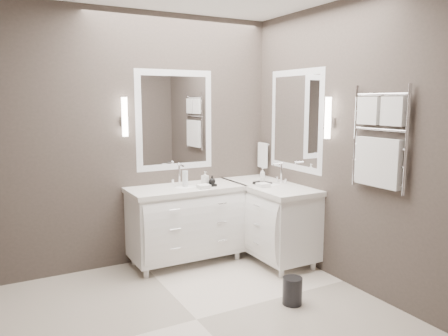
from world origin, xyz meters
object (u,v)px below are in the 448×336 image
towel_ladder (379,145)px  waste_bin (292,291)px  vanity_right (269,216)px  vanity_back (186,219)px

towel_ladder → waste_bin: (-0.70, 0.25, -1.27)m
waste_bin → towel_ladder: bearing=-19.6°
towel_ladder → waste_bin: size_ratio=3.74×
vanity_right → vanity_back: bearing=159.6°
vanity_back → waste_bin: 1.48m
vanity_right → towel_ladder: towel_ladder is taller
vanity_right → towel_ladder: (0.23, -1.30, 0.91)m
vanity_back → vanity_right: (0.88, -0.33, 0.00)m
vanity_right → towel_ladder: 1.60m
vanity_back → waste_bin: (0.40, -1.38, -0.36)m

